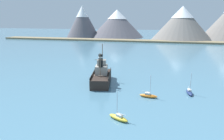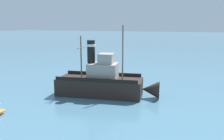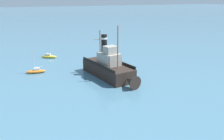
{
  "view_description": "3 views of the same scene",
  "coord_description": "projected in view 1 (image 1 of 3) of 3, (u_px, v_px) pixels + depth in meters",
  "views": [
    {
      "loc": [
        15.61,
        -46.84,
        15.96
      ],
      "look_at": [
        2.86,
        1.96,
        3.32
      ],
      "focal_mm": 32.0,
      "sensor_mm": 36.0,
      "label": 1
    },
    {
      "loc": [
        29.66,
        15.51,
        9.97
      ],
      "look_at": [
        -2.25,
        1.15,
        3.22
      ],
      "focal_mm": 38.0,
      "sensor_mm": 36.0,
      "label": 2
    },
    {
      "loc": [
        15.32,
        40.55,
        14.77
      ],
      "look_at": [
        0.58,
        3.04,
        2.0
      ],
      "focal_mm": 38.0,
      "sensor_mm": 36.0,
      "label": 3
    }
  ],
  "objects": [
    {
      "name": "ground_plane",
      "position": [
        99.0,
        83.0,
        51.67
      ],
      "size": [
        600.0,
        600.0,
        0.0
      ],
      "primitive_type": "plane",
      "color": "#477289"
    },
    {
      "name": "old_tugboat",
      "position": [
        102.0,
        76.0,
        52.11
      ],
      "size": [
        6.78,
        14.79,
        9.9
      ],
      "color": "#2D231E",
      "rests_on": "ground"
    },
    {
      "name": "sailboat_navy",
      "position": [
        189.0,
        92.0,
        44.29
      ],
      "size": [
        1.57,
        3.91,
        4.9
      ],
      "color": "navy",
      "rests_on": "ground"
    },
    {
      "name": "sailboat_orange",
      "position": [
        148.0,
        95.0,
        42.31
      ],
      "size": [
        3.89,
        1.48,
        4.9
      ],
      "color": "orange",
      "rests_on": "ground"
    },
    {
      "name": "sailboat_yellow",
      "position": [
        118.0,
        117.0,
        32.77
      ],
      "size": [
        3.89,
        2.7,
        4.9
      ],
      "color": "gold",
      "rests_on": "ground"
    },
    {
      "name": "shoreline_strip",
      "position": [
        143.0,
        41.0,
        151.69
      ],
      "size": [
        240.0,
        12.0,
        1.2
      ],
      "primitive_type": "cube",
      "color": "#7A6B4C",
      "rests_on": "ground"
    },
    {
      "name": "mountain_ridge",
      "position": [
        167.0,
        21.0,
        171.52
      ],
      "size": [
        171.54,
        65.09,
        32.65
      ],
      "color": "#56545B",
      "rests_on": "ground"
    }
  ]
}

